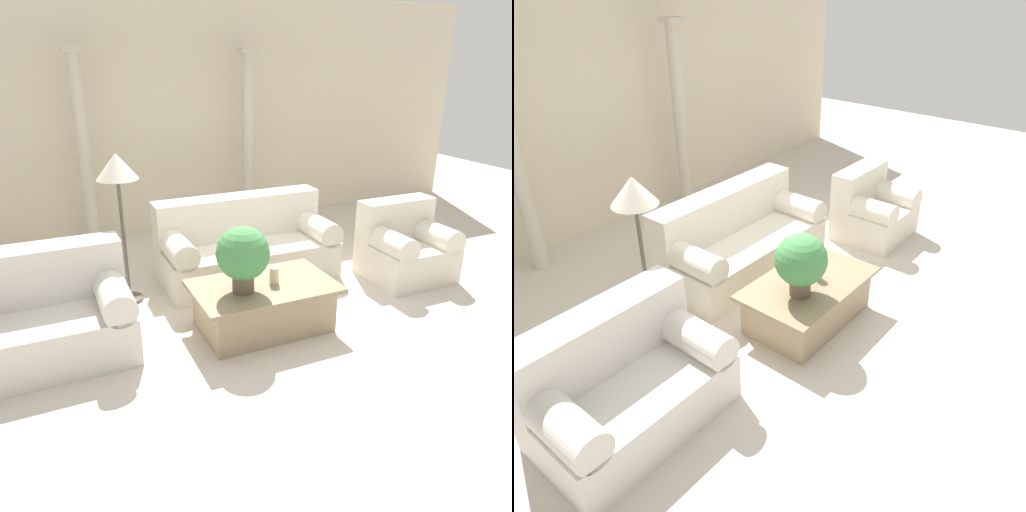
% 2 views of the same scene
% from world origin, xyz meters
% --- Properties ---
extents(ground_plane, '(16.00, 16.00, 0.00)m').
position_xyz_m(ground_plane, '(0.00, 0.00, 0.00)').
color(ground_plane, beige).
extents(wall_back, '(10.00, 0.06, 3.20)m').
position_xyz_m(wall_back, '(0.00, 3.04, 1.60)').
color(wall_back, beige).
rests_on(wall_back, ground_plane).
extents(sofa_long, '(1.96, 0.88, 0.91)m').
position_xyz_m(sofa_long, '(0.21, 0.87, 0.36)').
color(sofa_long, beige).
rests_on(sofa_long, ground_plane).
extents(loveseat, '(1.40, 0.88, 0.91)m').
position_xyz_m(loveseat, '(-1.98, 0.02, 0.37)').
color(loveseat, silver).
rests_on(loveseat, ground_plane).
extents(coffee_table, '(1.31, 0.81, 0.44)m').
position_xyz_m(coffee_table, '(-0.12, -0.32, 0.23)').
color(coffee_table, '#998466').
rests_on(coffee_table, ground_plane).
extents(potted_plant, '(0.47, 0.47, 0.60)m').
position_xyz_m(potted_plant, '(-0.34, -0.37, 0.79)').
color(potted_plant, brown).
rests_on(potted_plant, coffee_table).
extents(pillar_candle, '(0.09, 0.09, 0.16)m').
position_xyz_m(pillar_candle, '(-0.02, -0.34, 0.52)').
color(pillar_candle, beige).
rests_on(pillar_candle, coffee_table).
extents(floor_lamp, '(0.40, 0.40, 1.54)m').
position_xyz_m(floor_lamp, '(-1.15, 0.77, 1.31)').
color(floor_lamp, '#4C473D').
rests_on(floor_lamp, ground_plane).
extents(column_left, '(0.23, 0.23, 2.49)m').
position_xyz_m(column_left, '(-1.25, 2.63, 1.27)').
color(column_left, beige).
rests_on(column_left, ground_plane).
extents(column_right, '(0.23, 0.23, 2.49)m').
position_xyz_m(column_right, '(1.01, 2.63, 1.27)').
color(column_right, beige).
rests_on(column_right, ground_plane).
extents(armchair, '(0.91, 0.79, 0.87)m').
position_xyz_m(armchair, '(1.86, 0.11, 0.37)').
color(armchair, beige).
rests_on(armchair, ground_plane).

